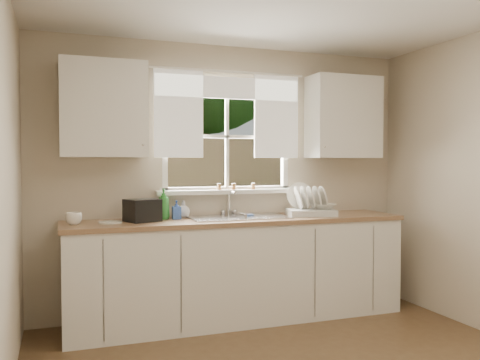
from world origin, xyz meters
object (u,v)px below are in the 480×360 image
object	(u,v)px
black_appliance	(142,210)
dish_rack	(310,207)
cup	(74,219)
soap_bottle_a	(164,204)

from	to	relation	value
black_appliance	dish_rack	bearing A→B (deg)	-22.56
cup	black_appliance	bearing A→B (deg)	20.43
soap_bottle_a	cup	xyz separation A→B (m)	(-0.75, -0.16, -0.08)
dish_rack	black_appliance	xyz separation A→B (m)	(-1.56, 0.03, 0.02)
dish_rack	black_appliance	world-z (taller)	dish_rack
black_appliance	soap_bottle_a	bearing A→B (deg)	6.42
soap_bottle_a	black_appliance	size ratio (longest dim) A/B	1.04
soap_bottle_a	cup	distance (m)	0.77
dish_rack	soap_bottle_a	distance (m)	1.36
soap_bottle_a	cup	world-z (taller)	soap_bottle_a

